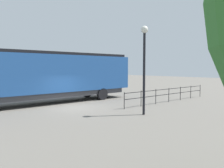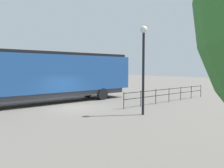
# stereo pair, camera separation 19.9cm
# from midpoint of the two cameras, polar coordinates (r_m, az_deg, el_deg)

# --- Properties ---
(ground_plane) EXTENTS (120.00, 120.00, 0.00)m
(ground_plane) POSITION_cam_midpoint_polar(r_m,az_deg,el_deg) (17.76, -9.41, -5.82)
(ground_plane) COLOR #666059
(locomotive) EXTENTS (2.84, 18.08, 4.35)m
(locomotive) POSITION_cam_midpoint_polar(r_m,az_deg,el_deg) (19.95, -17.10, 2.16)
(locomotive) COLOR navy
(locomotive) RESTS_ON ground_plane
(lamp_post) EXTENTS (0.46, 0.46, 5.66)m
(lamp_post) POSITION_cam_midpoint_polar(r_m,az_deg,el_deg) (14.82, 7.62, 7.10)
(lamp_post) COLOR black
(lamp_post) RESTS_ON ground_plane
(platform_fence) EXTENTS (0.05, 11.03, 1.25)m
(platform_fence) POSITION_cam_midpoint_polar(r_m,az_deg,el_deg) (20.97, 13.66, -2.14)
(platform_fence) COLOR black
(platform_fence) RESTS_ON ground_plane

